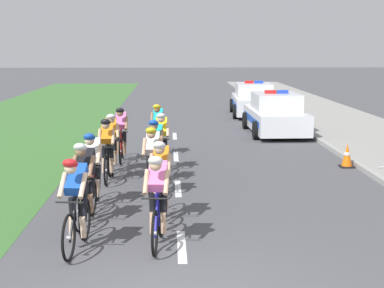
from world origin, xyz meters
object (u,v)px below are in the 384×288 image
(cyclist_eighth, at_px, (156,150))
(police_car_nearest, at_px, (275,115))
(cyclist_fifth, at_px, (92,168))
(cyclist_fourth, at_px, (161,179))
(cyclist_sixth, at_px, (153,160))
(cyclist_eleventh, at_px, (121,133))
(traffic_cone_near, at_px, (347,156))
(cyclist_second, at_px, (158,198))
(cyclist_seventh, at_px, (107,149))
(cyclist_twelfth, at_px, (158,129))
(police_car_second, at_px, (253,101))
(cyclist_lead, at_px, (76,202))
(cyclist_ninth, at_px, (111,142))
(cyclist_tenth, at_px, (162,141))
(cyclist_third, at_px, (85,181))

(cyclist_eighth, xyz_separation_m, police_car_nearest, (4.18, 7.85, -0.11))
(cyclist_fifth, bearing_deg, cyclist_fourth, -37.28)
(cyclist_sixth, bearing_deg, cyclist_eleventh, 103.81)
(cyclist_fourth, relative_size, traffic_cone_near, 2.69)
(cyclist_second, distance_m, cyclist_eighth, 4.58)
(traffic_cone_near, bearing_deg, cyclist_fourth, -135.41)
(cyclist_seventh, height_order, cyclist_eighth, same)
(cyclist_twelfth, height_order, traffic_cone_near, cyclist_twelfth)
(police_car_second, bearing_deg, cyclist_fifth, -108.80)
(cyclist_sixth, bearing_deg, cyclist_fifth, -145.09)
(cyclist_fourth, xyz_separation_m, cyclist_fifth, (-1.37, 1.04, 0.00))
(cyclist_second, relative_size, cyclist_fifth, 1.00)
(cyclist_eighth, relative_size, traffic_cone_near, 2.68)
(cyclist_second, distance_m, cyclist_seventh, 4.95)
(cyclist_fourth, bearing_deg, police_car_second, 76.60)
(cyclist_seventh, height_order, police_car_nearest, police_car_nearest)
(cyclist_lead, distance_m, cyclist_fourth, 2.07)
(cyclist_lead, bearing_deg, cyclist_ninth, 90.09)
(cyclist_fifth, xyz_separation_m, cyclist_eighth, (1.21, 2.10, 0.00))
(cyclist_sixth, bearing_deg, cyclist_second, -87.12)
(cyclist_lead, bearing_deg, cyclist_fourth, 51.20)
(cyclist_fourth, relative_size, cyclist_eleventh, 1.00)
(cyclist_lead, bearing_deg, cyclist_eleventh, 89.08)
(cyclist_sixth, distance_m, cyclist_twelfth, 4.91)
(police_car_nearest, height_order, police_car_second, same)
(cyclist_fifth, bearing_deg, cyclist_seventh, 88.46)
(cyclist_fifth, xyz_separation_m, traffic_cone_near, (6.22, 3.74, -0.48))
(cyclist_sixth, distance_m, cyclist_eighth, 1.28)
(cyclist_tenth, height_order, police_car_nearest, police_car_nearest)
(police_car_second, bearing_deg, cyclist_eighth, -106.95)
(cyclist_fourth, bearing_deg, traffic_cone_near, 44.59)
(cyclist_fourth, bearing_deg, cyclist_eighth, 92.98)
(cyclist_fourth, distance_m, police_car_second, 17.32)
(cyclist_third, height_order, cyclist_ninth, same)
(cyclist_second, distance_m, cyclist_ninth, 5.92)
(cyclist_sixth, bearing_deg, cyclist_lead, -107.56)
(police_car_second, distance_m, traffic_cone_near, 12.10)
(cyclist_twelfth, distance_m, police_car_nearest, 5.95)
(cyclist_eleventh, bearing_deg, cyclist_fourth, -78.61)
(cyclist_sixth, distance_m, cyclist_seventh, 1.85)
(police_car_nearest, bearing_deg, cyclist_seventh, -124.84)
(cyclist_lead, relative_size, cyclist_twelfth, 1.00)
(cyclist_third, bearing_deg, cyclist_lead, -87.59)
(cyclist_ninth, bearing_deg, police_car_nearest, 51.33)
(cyclist_tenth, bearing_deg, police_car_second, 71.83)
(police_car_nearest, bearing_deg, cyclist_eighth, -118.03)
(cyclist_lead, bearing_deg, cyclist_fifth, 91.57)
(cyclist_fifth, bearing_deg, cyclist_third, -89.47)
(cyclist_eighth, bearing_deg, cyclist_third, -109.98)
(cyclist_eighth, distance_m, cyclist_eleventh, 2.88)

